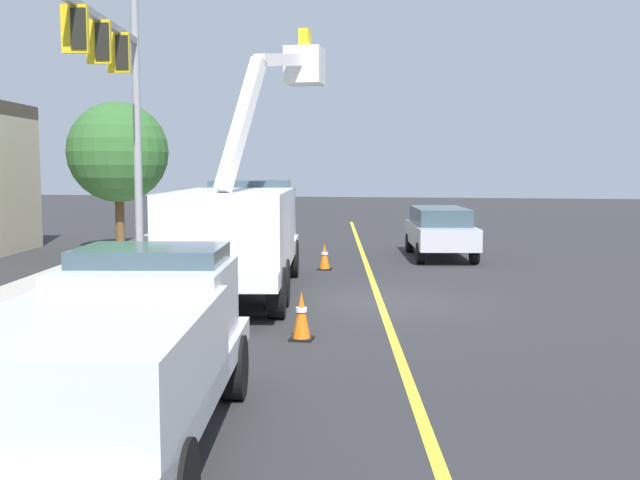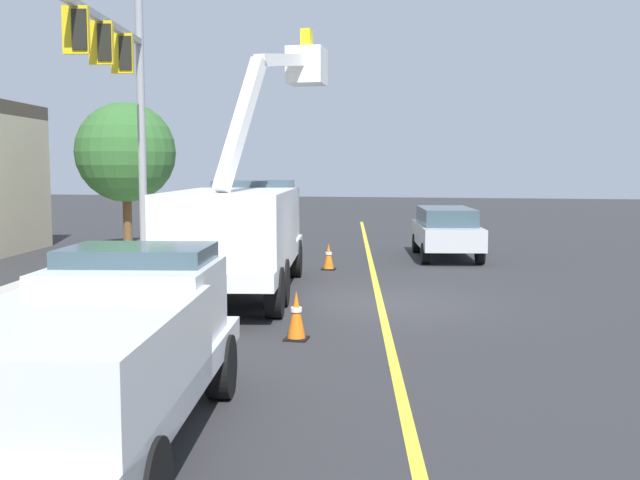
{
  "view_description": "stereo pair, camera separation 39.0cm",
  "coord_description": "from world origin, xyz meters",
  "px_view_note": "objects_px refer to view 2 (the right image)",
  "views": [
    {
      "loc": [
        -16.34,
        -1.71,
        3.03
      ],
      "look_at": [
        -0.02,
        1.38,
        1.4
      ],
      "focal_mm": 41.28,
      "sensor_mm": 36.0,
      "label": 1
    },
    {
      "loc": [
        -16.26,
        -2.09,
        3.03
      ],
      "look_at": [
        -0.02,
        1.38,
        1.4
      ],
      "focal_mm": 41.28,
      "sensor_mm": 36.0,
      "label": 2
    }
  ],
  "objects_px": {
    "traffic_cone_mid_front": "(296,316)",
    "traffic_cone_mid_rear": "(329,257)",
    "service_pickup_truck": "(101,349)",
    "utility_bucket_truck": "(242,227)",
    "passing_minivan": "(446,229)",
    "traffic_signal_mast": "(122,85)"
  },
  "relations": [
    {
      "from": "passing_minivan",
      "to": "traffic_cone_mid_rear",
      "type": "height_order",
      "value": "passing_minivan"
    },
    {
      "from": "traffic_cone_mid_front",
      "to": "utility_bucket_truck",
      "type": "bearing_deg",
      "value": 28.73
    },
    {
      "from": "service_pickup_truck",
      "to": "traffic_cone_mid_front",
      "type": "xyz_separation_m",
      "value": [
        5.43,
        -0.79,
        -0.69
      ]
    },
    {
      "from": "traffic_cone_mid_front",
      "to": "traffic_cone_mid_rear",
      "type": "bearing_deg",
      "value": 7.77
    },
    {
      "from": "utility_bucket_truck",
      "to": "service_pickup_truck",
      "type": "relative_size",
      "value": 1.45
    },
    {
      "from": "passing_minivan",
      "to": "traffic_cone_mid_front",
      "type": "relative_size",
      "value": 5.75
    },
    {
      "from": "service_pickup_truck",
      "to": "traffic_cone_mid_rear",
      "type": "distance_m",
      "value": 14.39
    },
    {
      "from": "traffic_cone_mid_front",
      "to": "traffic_cone_mid_rear",
      "type": "distance_m",
      "value": 9.02
    },
    {
      "from": "utility_bucket_truck",
      "to": "traffic_cone_mid_rear",
      "type": "xyz_separation_m",
      "value": [
        4.43,
        -1.25,
        -1.21
      ]
    },
    {
      "from": "traffic_cone_mid_front",
      "to": "service_pickup_truck",
      "type": "bearing_deg",
      "value": 171.74
    },
    {
      "from": "traffic_cone_mid_rear",
      "to": "service_pickup_truck",
      "type": "bearing_deg",
      "value": -178.28
    },
    {
      "from": "utility_bucket_truck",
      "to": "traffic_signal_mast",
      "type": "bearing_deg",
      "value": 81.46
    },
    {
      "from": "passing_minivan",
      "to": "traffic_signal_mast",
      "type": "bearing_deg",
      "value": 134.14
    },
    {
      "from": "utility_bucket_truck",
      "to": "traffic_cone_mid_rear",
      "type": "distance_m",
      "value": 4.76
    },
    {
      "from": "utility_bucket_truck",
      "to": "traffic_cone_mid_front",
      "type": "distance_m",
      "value": 5.27
    },
    {
      "from": "traffic_cone_mid_rear",
      "to": "passing_minivan",
      "type": "bearing_deg",
      "value": -41.83
    },
    {
      "from": "utility_bucket_truck",
      "to": "traffic_cone_mid_front",
      "type": "height_order",
      "value": "utility_bucket_truck"
    },
    {
      "from": "service_pickup_truck",
      "to": "utility_bucket_truck",
      "type": "bearing_deg",
      "value": 9.61
    },
    {
      "from": "service_pickup_truck",
      "to": "traffic_cone_mid_rear",
      "type": "relative_size",
      "value": 7.43
    },
    {
      "from": "utility_bucket_truck",
      "to": "traffic_cone_mid_rear",
      "type": "height_order",
      "value": "utility_bucket_truck"
    },
    {
      "from": "traffic_cone_mid_front",
      "to": "traffic_cone_mid_rear",
      "type": "xyz_separation_m",
      "value": [
        8.94,
        1.22,
        -0.04
      ]
    },
    {
      "from": "service_pickup_truck",
      "to": "passing_minivan",
      "type": "xyz_separation_m",
      "value": [
        18.05,
        -2.87,
        -0.15
      ]
    }
  ]
}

